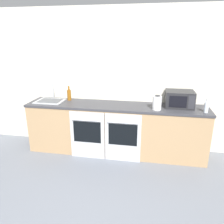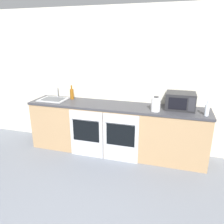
# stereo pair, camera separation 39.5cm
# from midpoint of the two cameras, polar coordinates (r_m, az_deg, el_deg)

# --- Properties ---
(wall_back) EXTENTS (10.00, 0.06, 2.60)m
(wall_back) POSITION_cam_midpoint_polar(r_m,az_deg,el_deg) (4.12, 5.00, 8.07)
(wall_back) COLOR silver
(wall_back) RESTS_ON ground_plane
(counter_back) EXTENTS (3.23, 0.63, 0.93)m
(counter_back) POSITION_cam_midpoint_polar(r_m,az_deg,el_deg) (4.05, 3.72, -4.47)
(counter_back) COLOR tan
(counter_back) RESTS_ON ground_plane
(oven_left) EXTENTS (0.61, 0.06, 0.87)m
(oven_left) POSITION_cam_midpoint_polar(r_m,az_deg,el_deg) (3.89, -3.82, -5.81)
(oven_left) COLOR #B7BABF
(oven_left) RESTS_ON ground_plane
(oven_right) EXTENTS (0.61, 0.06, 0.87)m
(oven_right) POSITION_cam_midpoint_polar(r_m,az_deg,el_deg) (3.74, 5.30, -6.91)
(oven_right) COLOR #B7BABF
(oven_right) RESTS_ON ground_plane
(microwave) EXTENTS (0.47, 0.38, 0.28)m
(microwave) POSITION_cam_midpoint_polar(r_m,az_deg,el_deg) (3.86, 20.27, 2.70)
(microwave) COLOR #232326
(microwave) RESTS_ON counter_back
(bottle_clear) EXTENTS (0.07, 0.07, 0.24)m
(bottle_clear) POSITION_cam_midpoint_polar(r_m,az_deg,el_deg) (3.69, 26.43, 0.45)
(bottle_clear) COLOR silver
(bottle_clear) RESTS_ON counter_back
(bottle_amber) EXTENTS (0.07, 0.07, 0.27)m
(bottle_amber) POSITION_cam_midpoint_polar(r_m,az_deg,el_deg) (4.30, -7.88, 4.74)
(bottle_amber) COLOR #8C5114
(bottle_amber) RESTS_ON counter_back
(kettle) EXTENTS (0.15, 0.15, 0.24)m
(kettle) POSITION_cam_midpoint_polar(r_m,az_deg,el_deg) (3.63, 14.45, 1.96)
(kettle) COLOR white
(kettle) RESTS_ON counter_back
(sink) EXTENTS (0.51, 0.42, 0.30)m
(sink) POSITION_cam_midpoint_polar(r_m,az_deg,el_deg) (4.33, -12.56, 3.31)
(sink) COLOR #A8AAAF
(sink) RESTS_ON counter_back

